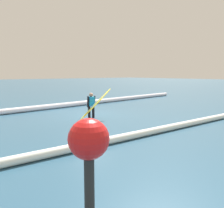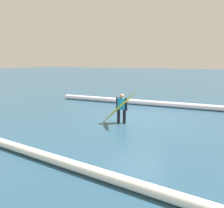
{
  "view_description": "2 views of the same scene",
  "coord_description": "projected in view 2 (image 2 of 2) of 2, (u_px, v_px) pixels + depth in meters",
  "views": [
    {
      "loc": [
        7.55,
        11.02,
        2.39
      ],
      "look_at": [
        1.06,
        3.19,
        1.04
      ],
      "focal_mm": 37.19,
      "sensor_mm": 36.0,
      "label": 1
    },
    {
      "loc": [
        -3.11,
        9.09,
        2.74
      ],
      "look_at": [
        0.51,
        1.91,
        1.09
      ],
      "focal_mm": 32.72,
      "sensor_mm": 36.0,
      "label": 2
    }
  ],
  "objects": [
    {
      "name": "wave_crest_midground",
      "position": [
        5.0,
        144.0,
        6.64
      ],
      "size": [
        25.39,
        1.58,
        0.27
      ],
      "primitive_type": "cylinder",
      "rotation": [
        0.0,
        1.57,
        -0.05
      ],
      "color": "white",
      "rests_on": "ground_plane"
    },
    {
      "name": "ground_plane",
      "position": [
        139.0,
        120.0,
        9.88
      ],
      "size": [
        170.51,
        170.51,
        0.0
      ],
      "primitive_type": "plane",
      "color": "#284E67"
    },
    {
      "name": "surfer",
      "position": [
        122.0,
        107.0,
        9.23
      ],
      "size": [
        0.52,
        0.23,
        1.36
      ],
      "rotation": [
        0.0,
        0.0,
        0.09
      ],
      "color": "black",
      "rests_on": "ground_plane"
    },
    {
      "name": "surfboard",
      "position": [
        119.0,
        108.0,
        8.88
      ],
      "size": [
        1.82,
        0.64,
        1.63
      ],
      "color": "yellow",
      "rests_on": "ground_plane"
    },
    {
      "name": "wave_crest_foreground",
      "position": [
        209.0,
        108.0,
        11.81
      ],
      "size": [
        19.7,
        1.69,
        0.34
      ],
      "primitive_type": "cylinder",
      "rotation": [
        0.0,
        1.57,
        0.07
      ],
      "color": "white",
      "rests_on": "ground_plane"
    }
  ]
}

